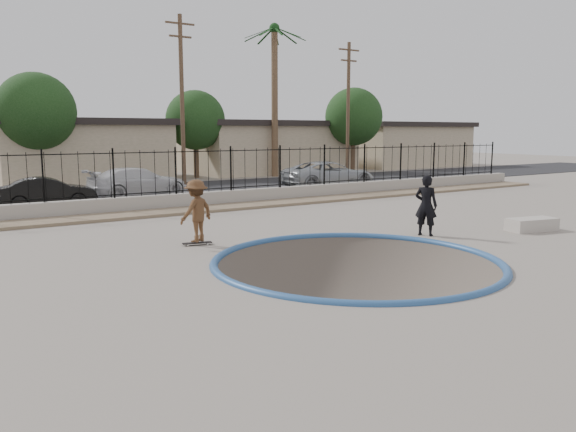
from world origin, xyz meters
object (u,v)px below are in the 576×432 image
(videographer, at_px, (426,205))
(car_d, at_px, (329,174))
(concrete_ledge, at_px, (532,224))
(skater, at_px, (196,214))
(skateboard, at_px, (197,243))
(car_c, at_px, (138,182))
(car_b, at_px, (48,192))

(videographer, xyz_separation_m, car_d, (6.15, 12.85, -0.15))
(videographer, height_order, concrete_ledge, videographer)
(skater, distance_m, concrete_ledge, 10.51)
(skateboard, bearing_deg, car_c, 91.99)
(skateboard, xyz_separation_m, car_b, (-1.94, 10.40, 0.59))
(skater, bearing_deg, concrete_ledge, 137.71)
(car_c, height_order, car_d, car_d)
(videographer, height_order, car_c, videographer)
(skateboard, xyz_separation_m, car_c, (2.36, 12.00, 0.67))
(skateboard, relative_size, videographer, 0.46)
(car_d, bearing_deg, car_b, 93.34)
(skateboard, xyz_separation_m, car_d, (12.51, 10.40, 0.71))
(videographer, bearing_deg, car_c, -13.97)
(skater, height_order, concrete_ledge, skater)
(car_b, distance_m, car_c, 4.59)
(skateboard, distance_m, car_d, 16.28)
(skater, distance_m, car_d, 16.27)
(videographer, xyz_separation_m, car_c, (-4.01, 14.45, -0.19))
(skater, xyz_separation_m, skateboard, (0.00, 0.00, -0.80))
(skateboard, distance_m, videographer, 6.88)
(videographer, relative_size, car_b, 0.50)
(videographer, relative_size, car_c, 0.38)
(skateboard, xyz_separation_m, videographer, (6.37, -2.45, 0.86))
(concrete_ledge, bearing_deg, car_c, 115.36)
(skater, height_order, videographer, videographer)
(skater, relative_size, car_c, 0.36)
(videographer, distance_m, car_c, 15.00)
(concrete_ledge, height_order, car_c, car_c)
(skateboard, distance_m, car_b, 10.60)
(concrete_ledge, distance_m, car_d, 14.39)
(skateboard, distance_m, car_c, 12.25)
(skateboard, relative_size, car_b, 0.23)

